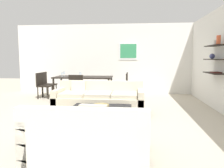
# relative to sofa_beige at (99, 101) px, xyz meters

# --- Properties ---
(ground_plane) EXTENTS (18.00, 18.00, 0.00)m
(ground_plane) POSITION_rel_sofa_beige_xyz_m (0.06, -0.34, -0.29)
(ground_plane) COLOR #BCB29E
(back_wall_unit) EXTENTS (8.40, 0.09, 2.70)m
(back_wall_unit) POSITION_rel_sofa_beige_xyz_m (0.37, 3.19, 1.06)
(back_wall_unit) COLOR silver
(back_wall_unit) RESTS_ON ground
(right_wall_shelf_unit) EXTENTS (0.34, 8.20, 2.70)m
(right_wall_shelf_unit) POSITION_rel_sofa_beige_xyz_m (3.09, 0.27, 1.06)
(right_wall_shelf_unit) COLOR silver
(right_wall_shelf_unit) RESTS_ON ground
(sofa_beige) EXTENTS (2.23, 0.90, 0.78)m
(sofa_beige) POSITION_rel_sofa_beige_xyz_m (0.00, 0.00, 0.00)
(sofa_beige) COLOR beige
(sofa_beige) RESTS_ON ground
(loveseat_white) EXTENTS (1.67, 0.90, 0.78)m
(loveseat_white) POSITION_rel_sofa_beige_xyz_m (0.26, -2.55, 0.00)
(loveseat_white) COLOR silver
(loveseat_white) RESTS_ON ground
(coffee_table) EXTENTS (1.23, 0.93, 0.38)m
(coffee_table) POSITION_rel_sofa_beige_xyz_m (0.22, -1.18, -0.10)
(coffee_table) COLOR black
(coffee_table) RESTS_ON ground
(decorative_bowl) EXTENTS (0.34, 0.34, 0.07)m
(decorative_bowl) POSITION_rel_sofa_beige_xyz_m (0.22, -1.14, 0.13)
(decorative_bowl) COLOR #99844C
(decorative_bowl) RESTS_ON coffee_table
(dining_table) EXTENTS (1.97, 0.91, 0.75)m
(dining_table) POSITION_rel_sofa_beige_xyz_m (-0.87, 1.94, 0.39)
(dining_table) COLOR black
(dining_table) RESTS_ON ground
(dining_chair_left_near) EXTENTS (0.44, 0.44, 0.88)m
(dining_chair_left_near) POSITION_rel_sofa_beige_xyz_m (-2.26, 1.74, 0.21)
(dining_chair_left_near) COLOR black
(dining_chair_left_near) RESTS_ON ground
(dining_chair_right_near) EXTENTS (0.44, 0.44, 0.88)m
(dining_chair_right_near) POSITION_rel_sofa_beige_xyz_m (0.53, 1.74, 0.21)
(dining_chair_right_near) COLOR black
(dining_chair_right_near) RESTS_ON ground
(dining_chair_left_far) EXTENTS (0.44, 0.44, 0.88)m
(dining_chair_left_far) POSITION_rel_sofa_beige_xyz_m (-2.26, 2.15, 0.21)
(dining_chair_left_far) COLOR black
(dining_chair_left_far) RESTS_ON ground
(dining_chair_foot) EXTENTS (0.44, 0.44, 0.88)m
(dining_chair_foot) POSITION_rel_sofa_beige_xyz_m (-0.87, 1.08, 0.21)
(dining_chair_foot) COLOR black
(dining_chair_foot) RESTS_ON ground
(dining_chair_right_far) EXTENTS (0.44, 0.44, 0.88)m
(dining_chair_right_far) POSITION_rel_sofa_beige_xyz_m (0.53, 2.15, 0.21)
(dining_chair_right_far) COLOR black
(dining_chair_right_far) RESTS_ON ground
(wine_glass_left_near) EXTENTS (0.07, 0.07, 0.14)m
(wine_glass_left_near) POSITION_rel_sofa_beige_xyz_m (-1.58, 1.83, 0.56)
(wine_glass_left_near) COLOR silver
(wine_glass_left_near) RESTS_ON dining_table
(wine_glass_foot) EXTENTS (0.07, 0.07, 0.17)m
(wine_glass_foot) POSITION_rel_sofa_beige_xyz_m (-0.87, 1.55, 0.58)
(wine_glass_foot) COLOR silver
(wine_glass_foot) RESTS_ON dining_table
(wine_glass_left_far) EXTENTS (0.07, 0.07, 0.16)m
(wine_glass_left_far) POSITION_rel_sofa_beige_xyz_m (-1.58, 2.05, 0.57)
(wine_glass_left_far) COLOR silver
(wine_glass_left_far) RESTS_ON dining_table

